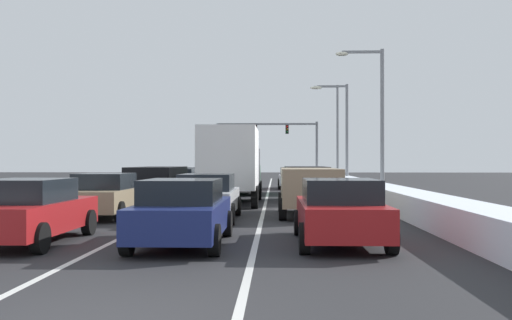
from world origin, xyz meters
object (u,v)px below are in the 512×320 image
at_px(suv_black_right_lane_third, 306,180).
at_px(box_truck_center_lane_third, 232,162).
at_px(suv_green_center_lane_fourth, 243,177).
at_px(street_lamp_right_mid, 342,125).
at_px(sedan_gray_right_lane_fourth, 298,181).
at_px(traffic_light_gantry, 281,135).
at_px(sedan_white_right_lane_fifth, 292,178).
at_px(suv_black_left_lane_third, 158,181).
at_px(sedan_silver_center_lane_second, 207,197).
at_px(street_lamp_right_far, 334,125).
at_px(sedan_red_right_lane_nearest, 340,211).
at_px(street_lamp_right_near, 376,108).
at_px(sedan_navy_center_lane_nearest, 183,212).
at_px(sedan_red_left_lane_nearest, 29,211).
at_px(suv_tan_right_lane_second, 309,187).
at_px(sedan_maroon_center_lane_fifth, 243,178).
at_px(sedan_white_left_lane_fifth, 192,178).
at_px(sedan_tan_left_lane_second, 106,195).
at_px(sedan_gray_left_lane_fourth, 180,182).

height_order(suv_black_right_lane_third, box_truck_center_lane_third, box_truck_center_lane_third).
relative_size(suv_green_center_lane_fourth, street_lamp_right_mid, 0.64).
xyz_separation_m(sedan_gray_right_lane_fourth, traffic_light_gantry, (-0.72, 27.98, 3.97)).
distance_m(sedan_gray_right_lane_fourth, sedan_white_right_lane_fifth, 6.55).
bearing_deg(street_lamp_right_mid, suv_black_left_lane_third, -121.09).
height_order(sedan_silver_center_lane_second, suv_green_center_lane_fourth, suv_green_center_lane_fourth).
relative_size(sedan_silver_center_lane_second, street_lamp_right_far, 0.50).
distance_m(sedan_red_right_lane_nearest, street_lamp_right_mid, 29.74).
relative_size(sedan_red_right_lane_nearest, street_lamp_right_near, 0.56).
bearing_deg(sedan_navy_center_lane_nearest, sedan_red_right_lane_nearest, 4.90).
height_order(sedan_white_right_lane_fifth, suv_green_center_lane_fourth, suv_green_center_lane_fourth).
distance_m(suv_green_center_lane_fourth, street_lamp_right_far, 21.95).
bearing_deg(sedan_red_left_lane_nearest, sedan_silver_center_lane_second, 57.27).
bearing_deg(box_truck_center_lane_third, street_lamp_right_near, 38.24).
xyz_separation_m(suv_tan_right_lane_second, sedan_navy_center_lane_nearest, (-3.30, -7.31, -0.25)).
xyz_separation_m(sedan_maroon_center_lane_fifth, street_lamp_right_far, (7.63, 14.40, 4.58)).
height_order(sedan_red_right_lane_nearest, sedan_gray_right_lane_fourth, same).
bearing_deg(suv_black_right_lane_third, sedan_maroon_center_lane_fifth, 107.18).
bearing_deg(sedan_gray_right_lane_fourth, street_lamp_right_mid, 67.65).
bearing_deg(sedan_white_left_lane_fifth, sedan_white_right_lane_fifth, 12.78).
bearing_deg(suv_black_left_lane_third, traffic_light_gantry, 80.71).
bearing_deg(street_lamp_right_mid, sedan_gray_right_lane_fourth, -112.35).
height_order(sedan_gray_right_lane_fourth, sedan_white_left_lane_fifth, same).
distance_m(sedan_maroon_center_lane_fifth, sedan_red_left_lane_nearest, 26.33).
bearing_deg(sedan_maroon_center_lane_fifth, sedan_white_right_lane_fifth, 20.42).
relative_size(box_truck_center_lane_third, sedan_red_left_lane_nearest, 1.60).
xyz_separation_m(suv_tan_right_lane_second, sedan_tan_left_lane_second, (-7.00, -0.87, -0.25)).
height_order(sedan_red_left_lane_nearest, sedan_gray_left_lane_fourth, same).
bearing_deg(sedan_red_left_lane_nearest, street_lamp_right_mid, 70.13).
bearing_deg(traffic_light_gantry, street_lamp_right_near, -80.92).
relative_size(sedan_red_right_lane_nearest, sedan_tan_left_lane_second, 1.00).
bearing_deg(sedan_red_left_lane_nearest, sedan_tan_left_lane_second, 90.56).
bearing_deg(sedan_maroon_center_lane_fifth, sedan_silver_center_lane_second, -90.09).
relative_size(sedan_red_right_lane_nearest, suv_black_right_lane_third, 0.92).
height_order(suv_black_left_lane_third, street_lamp_right_far, street_lamp_right_far).
bearing_deg(suv_green_center_lane_fourth, sedan_white_left_lane_fifth, 124.31).
relative_size(sedan_white_right_lane_fifth, sedan_gray_left_lane_fourth, 1.00).
bearing_deg(traffic_light_gantry, suv_green_center_lane_fourth, -95.08).
height_order(sedan_gray_right_lane_fourth, sedan_white_right_lane_fifth, same).
xyz_separation_m(box_truck_center_lane_third, traffic_light_gantry, (2.59, 36.24, 2.84)).
bearing_deg(sedan_tan_left_lane_second, street_lamp_right_near, 47.06).
relative_size(street_lamp_right_mid, street_lamp_right_far, 0.84).
relative_size(suv_black_right_lane_third, sedan_tan_left_lane_second, 1.09).
distance_m(sedan_gray_right_lane_fourth, suv_green_center_lane_fourth, 3.31).
distance_m(sedan_red_right_lane_nearest, suv_black_right_lane_third, 14.19).
xyz_separation_m(suv_green_center_lane_fourth, sedan_red_left_lane_nearest, (-3.83, -20.27, -0.25)).
height_order(box_truck_center_lane_third, traffic_light_gantry, traffic_light_gantry).
distance_m(suv_black_left_lane_third, street_lamp_right_near, 12.86).
relative_size(sedan_silver_center_lane_second, street_lamp_right_mid, 0.59).
bearing_deg(street_lamp_right_near, suv_black_right_lane_third, -134.81).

